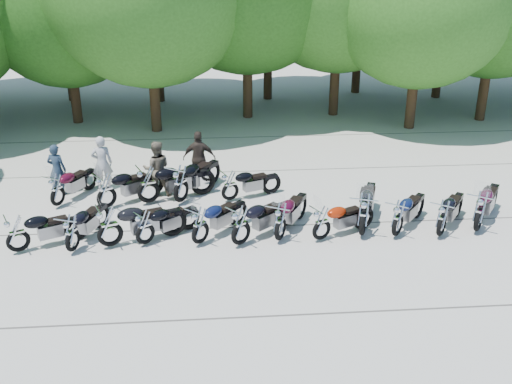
{
  "coord_description": "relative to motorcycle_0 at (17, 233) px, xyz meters",
  "views": [
    {
      "loc": [
        -1.24,
        -14.12,
        7.79
      ],
      "look_at": [
        0.0,
        1.5,
        1.1
      ],
      "focal_mm": 42.0,
      "sensor_mm": 36.0,
      "label": 1
    }
  ],
  "objects": [
    {
      "name": "ground",
      "position": [
        6.41,
        -0.4,
        -0.61
      ],
      "size": [
        90.0,
        90.0,
        0.0
      ],
      "primitive_type": "plane",
      "color": "#A9A499",
      "rests_on": "ground"
    },
    {
      "name": "motorcycle_3",
      "position": [
        3.32,
        0.18,
        -0.03
      ],
      "size": [
        2.02,
        1.77,
        1.17
      ],
      "primitive_type": null,
      "rotation": [
        0.0,
        0.0,
        2.23
      ],
      "color": "black",
      "rests_on": "ground"
    },
    {
      "name": "motorcycle_8",
      "position": [
        9.35,
        0.24,
        0.11
      ],
      "size": [
        1.63,
        2.68,
        1.45
      ],
      "primitive_type": null,
      "rotation": [
        0.0,
        0.0,
        2.78
      ],
      "color": "black",
      "rests_on": "ground"
    },
    {
      "name": "motorcycle_10",
      "position": [
        11.53,
        0.02,
        0.02
      ],
      "size": [
        1.87,
        2.18,
        1.25
      ],
      "primitive_type": null,
      "rotation": [
        0.0,
        0.0,
        2.5
      ],
      "color": "black",
      "rests_on": "ground"
    },
    {
      "name": "rider_3",
      "position": [
        1.57,
        4.32,
        0.32
      ],
      "size": [
        0.71,
        0.5,
        1.86
      ],
      "primitive_type": "imported",
      "rotation": [
        0.0,
        0.0,
        3.22
      ],
      "color": "#9E9DA0",
      "rests_on": "ground"
    },
    {
      "name": "motorcycle_12",
      "position": [
        0.37,
        2.96,
        -0.01
      ],
      "size": [
        1.59,
        2.2,
        1.21
      ],
      "primitive_type": null,
      "rotation": [
        0.0,
        0.0,
        2.65
      ],
      "color": "#3C0819",
      "rests_on": "ground"
    },
    {
      "name": "rider_1",
      "position": [
        3.41,
        3.68,
        0.31
      ],
      "size": [
        0.94,
        0.76,
        1.85
      ],
      "primitive_type": "imported",
      "rotation": [
        0.0,
        0.0,
        3.21
      ],
      "color": "brown",
      "rests_on": "ground"
    },
    {
      "name": "motorcycle_6",
      "position": [
        7.01,
        0.13,
        0.03
      ],
      "size": [
        1.7,
        2.34,
        1.29
      ],
      "primitive_type": null,
      "rotation": [
        0.0,
        0.0,
        2.65
      ],
      "color": "#38071C",
      "rests_on": "ground"
    },
    {
      "name": "motorcycle_13",
      "position": [
        1.92,
        2.67,
        0.05
      ],
      "size": [
        2.29,
        1.95,
        1.32
      ],
      "primitive_type": null,
      "rotation": [
        0.0,
        0.0,
        2.21
      ],
      "color": "black",
      "rests_on": "ground"
    },
    {
      "name": "motorcycle_5",
      "position": [
        5.91,
        -0.07,
        0.05
      ],
      "size": [
        2.24,
        2.04,
        1.32
      ],
      "primitive_type": null,
      "rotation": [
        0.0,
        0.0,
        2.27
      ],
      "color": "black",
      "rests_on": "ground"
    },
    {
      "name": "motorcycle_14",
      "position": [
        3.18,
        2.93,
        0.11
      ],
      "size": [
        2.65,
        1.68,
        1.44
      ],
      "primitive_type": null,
      "rotation": [
        0.0,
        0.0,
        1.96
      ],
      "color": "black",
      "rests_on": "ground"
    },
    {
      "name": "tree_2",
      "position": [
        -0.84,
        12.44,
        4.7
      ],
      "size": [
        7.31,
        7.31,
        8.97
      ],
      "color": "#3A2614",
      "rests_on": "ground"
    },
    {
      "name": "rider_2",
      "position": [
        4.77,
        4.52,
        0.33
      ],
      "size": [
        1.13,
        0.54,
        1.88
      ],
      "primitive_type": "imported",
      "rotation": [
        0.0,
        0.0,
        3.07
      ],
      "color": "#2B231D",
      "rests_on": "ground"
    },
    {
      "name": "motorcycle_0",
      "position": [
        0.0,
        0.0,
        0.0
      ],
      "size": [
        2.23,
        1.54,
        1.22
      ],
      "primitive_type": null,
      "rotation": [
        0.0,
        0.0,
        2.02
      ],
      "color": "black",
      "rests_on": "ground"
    },
    {
      "name": "motorcycle_15",
      "position": [
        4.19,
        2.93,
        0.1
      ],
      "size": [
        2.03,
        2.53,
        1.42
      ],
      "primitive_type": null,
      "rotation": [
        0.0,
        0.0,
        2.56
      ],
      "color": "black",
      "rests_on": "ground"
    },
    {
      "name": "motorcycle_9",
      "position": [
        10.3,
        0.12,
        0.01
      ],
      "size": [
        1.91,
        2.13,
        1.25
      ],
      "primitive_type": null,
      "rotation": [
        0.0,
        0.0,
        2.46
      ],
      "color": "#0C1638",
      "rests_on": "ground"
    },
    {
      "name": "motorcycle_7",
      "position": [
        8.14,
        0.05,
        -0.02
      ],
      "size": [
        2.14,
        1.48,
        1.17
      ],
      "primitive_type": null,
      "rotation": [
        0.0,
        0.0,
        2.03
      ],
      "color": "#981E05",
      "rests_on": "ground"
    },
    {
      "name": "motorcycle_4",
      "position": [
        4.81,
        0.09,
        0.01
      ],
      "size": [
        2.0,
        2.07,
        1.25
      ],
      "primitive_type": null,
      "rotation": [
        0.0,
        0.0,
        2.39
      ],
      "color": "#0C1437",
      "rests_on": "ground"
    },
    {
      "name": "motorcycle_16",
      "position": [
        5.74,
        2.96,
        -0.03
      ],
      "size": [
        2.14,
        1.35,
        1.16
      ],
      "primitive_type": null,
      "rotation": [
        0.0,
        0.0,
        1.95
      ],
      "color": "black",
      "rests_on": "ground"
    },
    {
      "name": "motorcycle_1",
      "position": [
        1.42,
        -0.06,
        -0.0
      ],
      "size": [
        1.36,
        2.25,
        1.22
      ],
      "primitive_type": null,
      "rotation": [
        0.0,
        0.0,
        2.79
      ],
      "color": "black",
      "rests_on": "ground"
    },
    {
      "name": "motorcycle_11",
      "position": [
        12.68,
        0.22,
        0.09
      ],
      "size": [
        2.07,
        2.44,
        1.4
      ],
      "primitive_type": null,
      "rotation": [
        0.0,
        0.0,
        2.51
      ],
      "color": "black",
      "rests_on": "ground"
    },
    {
      "name": "motorcycle_2",
      "position": [
        2.4,
        0.1,
        0.08
      ],
      "size": [
        2.55,
        1.57,
        1.38
      ],
      "primitive_type": null,
      "rotation": [
        0.0,
        0.0,
        1.94
      ],
      "color": "black",
      "rests_on": "ground"
    },
    {
      "name": "rider_0",
      "position": [
        0.18,
        4.01,
        0.25
      ],
      "size": [
        0.71,
        0.56,
        1.72
      ],
      "primitive_type": "imported",
      "rotation": [
        0.0,
        0.0,
        2.87
      ],
      "color": "#1B2A3A",
      "rests_on": "ground"
    }
  ]
}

